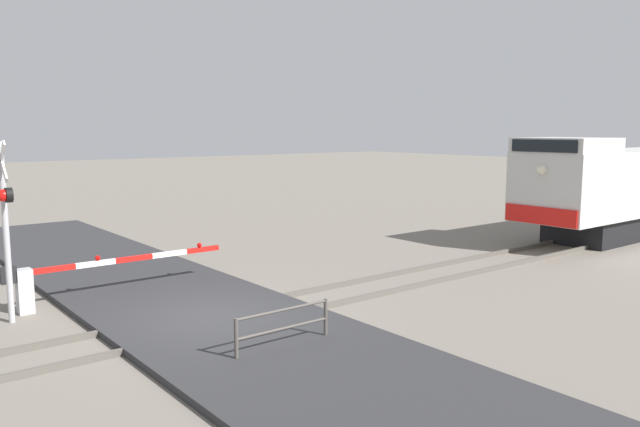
{
  "coord_description": "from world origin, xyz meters",
  "views": [
    {
      "loc": [
        12.67,
        -6.85,
        4.53
      ],
      "look_at": [
        -0.91,
        3.9,
        2.18
      ],
      "focal_mm": 35.1,
      "sensor_mm": 36.0,
      "label": 1
    }
  ],
  "objects": [
    {
      "name": "rail_track_left",
      "position": [
        -0.72,
        0.0,
        0.07
      ],
      "size": [
        0.08,
        80.0,
        0.15
      ],
      "primitive_type": "cube",
      "color": "#59544C",
      "rests_on": "ground_plane"
    },
    {
      "name": "rail_track_right",
      "position": [
        0.72,
        0.0,
        0.07
      ],
      "size": [
        0.08,
        80.0,
        0.15
      ],
      "primitive_type": "cube",
      "color": "#59544C",
      "rests_on": "ground_plane"
    },
    {
      "name": "guard_railing",
      "position": [
        2.64,
        0.15,
        0.61
      ],
      "size": [
        0.08,
        2.28,
        0.95
      ],
      "color": "#4C4742",
      "rests_on": "ground_plane"
    },
    {
      "name": "crossing_gate",
      "position": [
        -3.61,
        -2.46,
        0.77
      ],
      "size": [
        0.36,
        5.93,
        1.23
      ],
      "color": "silver",
      "rests_on": "ground_plane"
    },
    {
      "name": "road_surface",
      "position": [
        0.0,
        0.0,
        0.08
      ],
      "size": [
        36.0,
        4.93,
        0.16
      ],
      "primitive_type": "cube",
      "color": "#2D2D30",
      "rests_on": "ground_plane"
    },
    {
      "name": "ground_plane",
      "position": [
        0.0,
        0.0,
        0.0
      ],
      "size": [
        160.0,
        160.0,
        0.0
      ],
      "primitive_type": "plane",
      "color": "slate"
    },
    {
      "name": "crossing_signal",
      "position": [
        -3.02,
        -3.72,
        2.68
      ],
      "size": [
        1.18,
        0.33,
        4.28
      ],
      "color": "#ADADB2",
      "rests_on": "ground_plane"
    }
  ]
}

